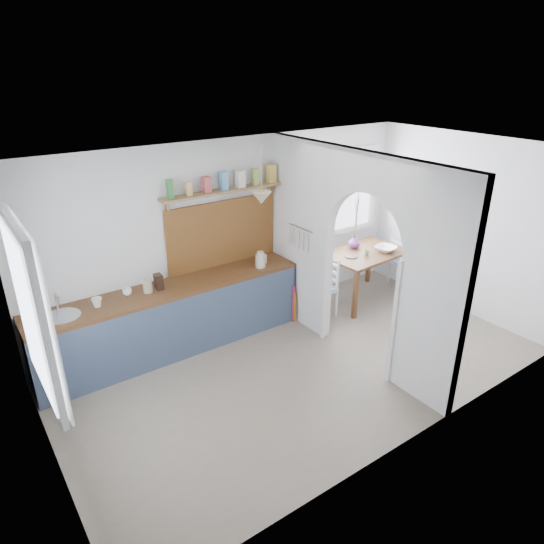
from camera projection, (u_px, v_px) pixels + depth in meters
floor at (304, 366)px, 6.04m from camera, size 5.80×3.20×0.01m
ceiling at (311, 156)px, 5.00m from camera, size 5.80×3.20×0.01m
walls at (308, 271)px, 5.52m from camera, size 5.81×3.21×2.60m
partition at (350, 245)px, 5.87m from camera, size 0.12×3.20×2.60m
kitchen_window at (29, 313)px, 3.86m from camera, size 0.10×1.16×1.50m
nook_window at (335, 194)px, 7.52m from camera, size 1.76×0.10×1.30m
counter at (173, 317)px, 6.25m from camera, size 3.50×0.60×0.90m
sink at (62, 317)px, 5.37m from camera, size 0.40×0.40×0.02m
backsplash at (223, 233)px, 6.57m from camera, size 1.65×0.03×0.90m
shelf at (224, 187)px, 6.24m from camera, size 1.75×0.20×0.21m
pendant_lamp at (261, 198)px, 6.23m from camera, size 0.26×0.26×0.16m
utensil_rail at (301, 228)px, 6.45m from camera, size 0.02×0.50×0.02m
dining_table at (363, 275)px, 7.61m from camera, size 1.33×0.93×0.80m
chair_left at (319, 288)px, 7.08m from camera, size 0.42×0.42×0.90m
chair_right at (405, 262)px, 8.07m from camera, size 0.45×0.45×0.84m
kettle at (260, 259)px, 6.60m from camera, size 0.19×0.16×0.22m
mug_a at (97, 302)px, 5.55m from camera, size 0.12×0.12×0.11m
mug_b at (127, 292)px, 5.84m from camera, size 0.11×0.11×0.09m
knife_block at (158, 282)px, 5.98m from camera, size 0.09×0.13×0.19m
jar at (148, 286)px, 5.89m from camera, size 0.13×0.13×0.18m
towel_magenta at (293, 304)px, 6.98m from camera, size 0.02×0.03×0.58m
towel_orange at (295, 307)px, 6.96m from camera, size 0.02×0.03×0.44m
bowl at (386, 249)px, 7.47m from camera, size 0.37×0.37×0.08m
table_cup at (367, 253)px, 7.31m from camera, size 0.10×0.10×0.08m
plate at (351, 256)px, 7.26m from camera, size 0.24×0.24×0.02m
vase at (354, 242)px, 7.57m from camera, size 0.24×0.24×0.20m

